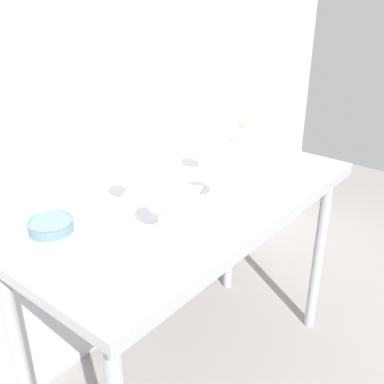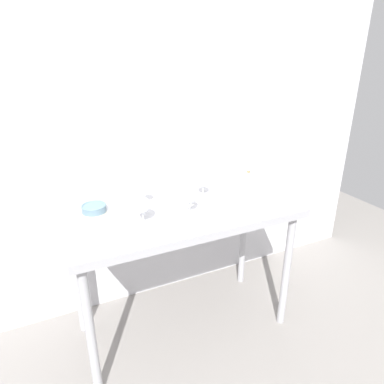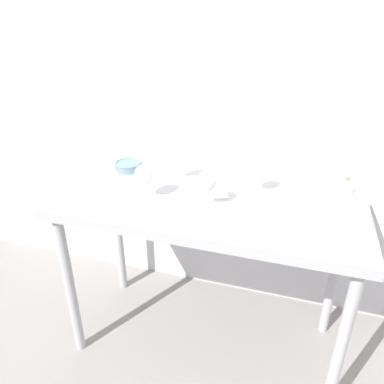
% 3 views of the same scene
% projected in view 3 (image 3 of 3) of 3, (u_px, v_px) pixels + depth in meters
% --- Properties ---
extents(ground_plane, '(6.00, 6.00, 0.00)m').
position_uv_depth(ground_plane, '(205.00, 338.00, 2.08)').
color(ground_plane, gray).
extents(back_wall, '(3.80, 0.04, 2.60)m').
position_uv_depth(back_wall, '(233.00, 89.00, 1.92)').
color(back_wall, silver).
rests_on(back_wall, ground_plane).
extents(steel_counter, '(1.40, 0.65, 0.90)m').
position_uv_depth(steel_counter, '(207.00, 218.00, 1.72)').
color(steel_counter, '#ACACB1').
rests_on(steel_counter, ground_plane).
extents(wine_glass_near_left, '(0.09, 0.09, 0.16)m').
position_uv_depth(wine_glass_near_left, '(144.00, 176.00, 1.62)').
color(wine_glass_near_left, white).
rests_on(wine_glass_near_left, steel_counter).
extents(wine_glass_far_right, '(0.08, 0.08, 0.16)m').
position_uv_depth(wine_glass_far_right, '(257.00, 171.00, 1.67)').
color(wine_glass_far_right, white).
rests_on(wine_glass_far_right, steel_counter).
extents(wine_glass_far_left, '(0.09, 0.09, 0.16)m').
position_uv_depth(wine_glass_far_left, '(177.00, 160.00, 1.80)').
color(wine_glass_far_left, white).
rests_on(wine_glass_far_left, steel_counter).
extents(wine_glass_near_center, '(0.09, 0.09, 0.16)m').
position_uv_depth(wine_glass_near_center, '(206.00, 182.00, 1.55)').
color(wine_glass_near_center, white).
rests_on(wine_glass_near_center, steel_counter).
extents(tasting_sheet_upper, '(0.19, 0.24, 0.00)m').
position_uv_depth(tasting_sheet_upper, '(302.00, 206.00, 1.60)').
color(tasting_sheet_upper, white).
rests_on(tasting_sheet_upper, steel_counter).
extents(tasting_sheet_lower, '(0.28, 0.33, 0.00)m').
position_uv_depth(tasting_sheet_lower, '(205.00, 186.00, 1.78)').
color(tasting_sheet_lower, white).
rests_on(tasting_sheet_lower, steel_counter).
extents(tasting_bowl, '(0.15, 0.15, 0.05)m').
position_uv_depth(tasting_bowl, '(128.00, 166.00, 1.95)').
color(tasting_bowl, beige).
rests_on(tasting_bowl, steel_counter).
extents(decanter_funnel, '(0.11, 0.11, 0.14)m').
position_uv_depth(decanter_funnel, '(345.00, 188.00, 1.66)').
color(decanter_funnel, silver).
rests_on(decanter_funnel, steel_counter).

